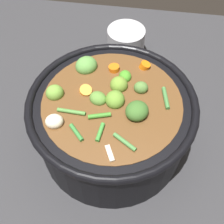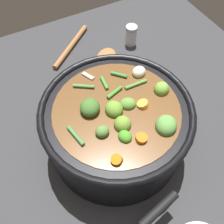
% 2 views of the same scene
% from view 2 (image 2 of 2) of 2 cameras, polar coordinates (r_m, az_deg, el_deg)
% --- Properties ---
extents(ground_plane, '(1.10, 1.10, 0.00)m').
position_cam_2_polar(ground_plane, '(0.68, 0.80, -6.71)').
color(ground_plane, '#2D2D30').
extents(cooking_pot, '(0.34, 0.34, 0.17)m').
position_cam_2_polar(cooking_pot, '(0.61, 0.92, -3.13)').
color(cooking_pot, black).
rests_on(cooking_pot, ground_plane).
extents(wooden_spoon, '(0.22, 0.22, 0.02)m').
position_cam_2_polar(wooden_spoon, '(0.89, -4.44, 12.72)').
color(wooden_spoon, '#945F35').
rests_on(wooden_spoon, ground_plane).
extents(salt_shaker, '(0.04, 0.04, 0.07)m').
position_cam_2_polar(salt_shaker, '(0.91, 4.12, 16.09)').
color(salt_shaker, silver).
rests_on(salt_shaker, ground_plane).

